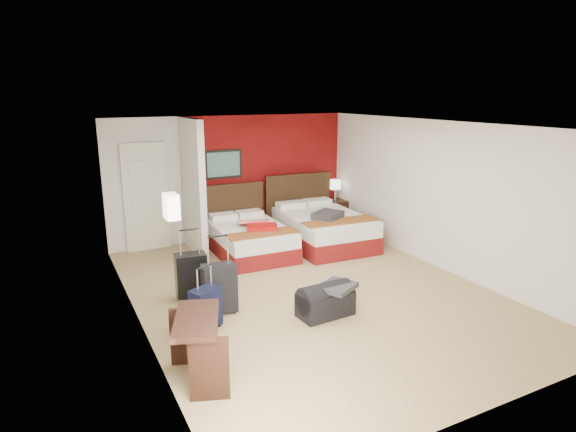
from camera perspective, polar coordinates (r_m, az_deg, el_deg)
ground at (r=7.47m, az=2.61°, el=-8.85°), size 6.50×6.50×0.00m
room_walls at (r=7.83m, az=-11.50°, el=1.64°), size 5.02×6.52×2.50m
red_accent_panel at (r=10.23m, az=-2.62°, el=4.83°), size 3.50×0.04×2.50m
partition_wall at (r=9.06m, az=-11.11°, el=3.33°), size 0.12×1.20×2.50m
entry_door at (r=9.50m, az=-16.39°, el=2.14°), size 0.82×0.06×2.05m
bed_left at (r=9.03m, az=-4.39°, el=-2.91°), size 1.31×1.83×0.54m
bed_right at (r=9.60m, az=4.23°, el=-1.60°), size 1.54×2.12×0.61m
red_suitcase_open at (r=8.89m, az=-3.59°, el=-1.06°), size 0.77×0.88×0.09m
jacket_bundle at (r=9.20m, az=4.70°, el=0.09°), size 0.69×0.65×0.13m
nightstand at (r=10.85m, az=5.51°, el=0.27°), size 0.47×0.47×0.62m
table_lamp at (r=10.73m, az=5.58°, el=3.06°), size 0.31×0.31×0.45m
suitcase_black at (r=7.24m, az=-11.32°, el=-7.10°), size 0.46×0.32×0.66m
suitcase_charcoal at (r=6.73m, az=-8.07°, el=-8.62°), size 0.47×0.31×0.66m
suitcase_navy at (r=6.34m, az=-9.66°, el=-10.87°), size 0.44×0.37×0.52m
duffel_bag at (r=6.66m, az=4.42°, el=-10.12°), size 0.76×0.44×0.38m
jacket_draped at (r=6.61m, az=5.81°, el=-8.28°), size 0.62×0.59×0.06m
desk at (r=5.28m, az=-10.57°, el=-15.15°), size 0.71×0.97×0.73m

